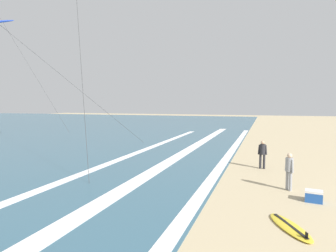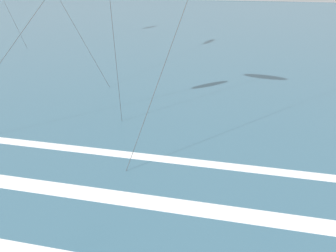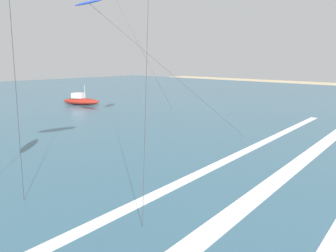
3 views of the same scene
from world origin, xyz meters
The scene contains 4 objects.
wave_foam_mid_break centered at (0.74, 12.69, 0.01)m, with size 56.37×0.88×0.01m, color white.
wave_foam_outer_break centered at (0.41, 16.03, 0.01)m, with size 46.79×0.62×0.01m, color white.
kite_blue_distant_high centered at (4.12, 26.40, 9.77)m, with size 8.38×10.26×10.06m.
offshore_boat centered at (11.94, 42.13, 0.55)m, with size 4.07×5.35×2.70m.
Camera 3 is at (-7.64, 7.96, 5.79)m, focal length 29.71 mm.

